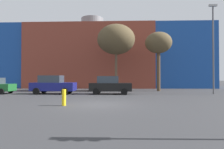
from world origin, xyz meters
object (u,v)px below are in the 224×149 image
object	(u,v)px
bare_tree_1	(116,40)
bollard_yellow_0	(64,97)
bare_tree_0	(158,44)
parked_car_1	(53,85)
parked_car_2	(110,85)
street_lamp	(213,44)

from	to	relation	value
bare_tree_1	bollard_yellow_0	world-z (taller)	bare_tree_1
bare_tree_0	bare_tree_1	bearing A→B (deg)	175.04
parked_car_1	bare_tree_1	world-z (taller)	bare_tree_1
parked_car_1	parked_car_2	size ratio (longest dim) A/B	1.04
bare_tree_1	bare_tree_0	bearing A→B (deg)	-4.96
bare_tree_0	bare_tree_1	distance (m)	5.41
parked_car_2	street_lamp	size ratio (longest dim) A/B	0.46
parked_car_2	bollard_yellow_0	size ratio (longest dim) A/B	4.33
parked_car_1	bare_tree_0	world-z (taller)	bare_tree_0
street_lamp	bollard_yellow_0	bearing A→B (deg)	-146.41
bare_tree_1	street_lamp	bearing A→B (deg)	-26.30
bare_tree_0	bollard_yellow_0	bearing A→B (deg)	-122.34
parked_car_2	street_lamp	world-z (taller)	street_lamp
parked_car_1	bollard_yellow_0	size ratio (longest dim) A/B	4.49
bare_tree_0	bollard_yellow_0	world-z (taller)	bare_tree_0
parked_car_1	parked_car_2	distance (m)	5.86
parked_car_1	bare_tree_0	distance (m)	13.66
parked_car_1	bare_tree_1	bearing A→B (deg)	39.62
parked_car_2	street_lamp	distance (m)	11.34
bollard_yellow_0	street_lamp	size ratio (longest dim) A/B	0.11
parked_car_2	bare_tree_1	bearing A→B (deg)	84.19
bare_tree_0	street_lamp	xyz separation A→B (m)	(4.63, -4.47, -0.86)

